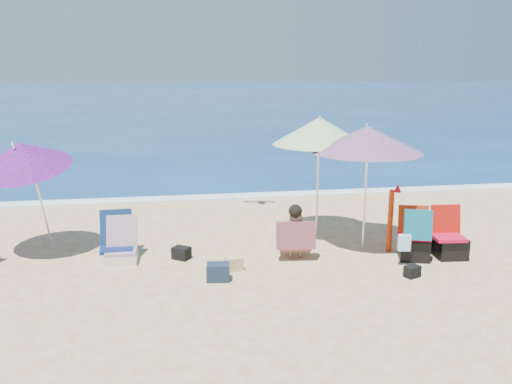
{
  "coord_description": "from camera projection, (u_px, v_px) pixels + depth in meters",
  "views": [
    {
      "loc": [
        -1.69,
        -7.74,
        3.21
      ],
      "look_at": [
        -0.3,
        1.0,
        1.1
      ],
      "focal_mm": 38.12,
      "sensor_mm": 36.0,
      "label": 1
    }
  ],
  "objects": [
    {
      "name": "bag_navy_b",
      "position": [
        431.0,
        244.0,
        9.49
      ],
      "size": [
        0.39,
        0.32,
        0.26
      ],
      "color": "#1B243C",
      "rests_on": "ground"
    },
    {
      "name": "bag_black_b",
      "position": [
        412.0,
        271.0,
        8.33
      ],
      "size": [
        0.28,
        0.24,
        0.18
      ],
      "color": "black",
      "rests_on": "ground"
    },
    {
      "name": "umbrella_striped",
      "position": [
        320.0,
        131.0,
        9.83
      ],
      "size": [
        2.09,
        2.09,
        2.3
      ],
      "color": "white",
      "rests_on": "ground"
    },
    {
      "name": "camp_chair_left",
      "position": [
        450.0,
        242.0,
        9.15
      ],
      "size": [
        0.6,
        0.56,
        0.87
      ],
      "color": "#B90D2F",
      "rests_on": "ground"
    },
    {
      "name": "umbrella_turquoise",
      "position": [
        367.0,
        139.0,
        9.26
      ],
      "size": [
        2.36,
        2.36,
        2.2
      ],
      "color": "white",
      "rests_on": "ground"
    },
    {
      "name": "ground",
      "position": [
        285.0,
        275.0,
        8.44
      ],
      "size": [
        120.0,
        120.0,
        0.0
      ],
      "color": "#D8BC84",
      "rests_on": "ground"
    },
    {
      "name": "furled_umbrella",
      "position": [
        392.0,
        214.0,
        9.34
      ],
      "size": [
        0.2,
        0.2,
        1.21
      ],
      "color": "#C0330D",
      "rests_on": "ground"
    },
    {
      "name": "chair_rainbow",
      "position": [
        121.0,
        250.0,
        9.0
      ],
      "size": [
        0.52,
        0.64,
        0.71
      ],
      "color": "#F07754",
      "rests_on": "ground"
    },
    {
      "name": "person_center",
      "position": [
        295.0,
        232.0,
        9.05
      ],
      "size": [
        0.66,
        0.59,
        0.94
      ],
      "color": "tan",
      "rests_on": "ground"
    },
    {
      "name": "sea",
      "position": [
        187.0,
        98.0,
        51.68
      ],
      "size": [
        120.0,
        80.0,
        0.12
      ],
      "color": "navy",
      "rests_on": "ground"
    },
    {
      "name": "chair_navy",
      "position": [
        117.0,
        246.0,
        9.12
      ],
      "size": [
        0.59,
        0.71,
        0.77
      ],
      "color": "#0E1F4F",
      "rests_on": "ground"
    },
    {
      "name": "foam",
      "position": [
        242.0,
        196.0,
        13.33
      ],
      "size": [
        120.0,
        0.5,
        0.04
      ],
      "color": "white",
      "rests_on": "ground"
    },
    {
      "name": "umbrella_blue",
      "position": [
        22.0,
        155.0,
        8.91
      ],
      "size": [
        2.01,
        2.04,
        2.11
      ],
      "color": "silver",
      "rests_on": "ground"
    },
    {
      "name": "bag_tan",
      "position": [
        234.0,
        264.0,
        8.6
      ],
      "size": [
        0.3,
        0.25,
        0.22
      ],
      "color": "tan",
      "rests_on": "ground"
    },
    {
      "name": "bag_black_a",
      "position": [
        181.0,
        253.0,
        9.1
      ],
      "size": [
        0.35,
        0.33,
        0.21
      ],
      "color": "black",
      "rests_on": "ground"
    },
    {
      "name": "bag_navy_a",
      "position": [
        218.0,
        272.0,
        8.2
      ],
      "size": [
        0.37,
        0.29,
        0.26
      ],
      "color": "#182336",
      "rests_on": "ground"
    },
    {
      "name": "camp_chair_right",
      "position": [
        414.0,
        241.0,
        9.02
      ],
      "size": [
        0.72,
        0.7,
        0.91
      ],
      "color": "#AF0C1B",
      "rests_on": "ground"
    }
  ]
}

